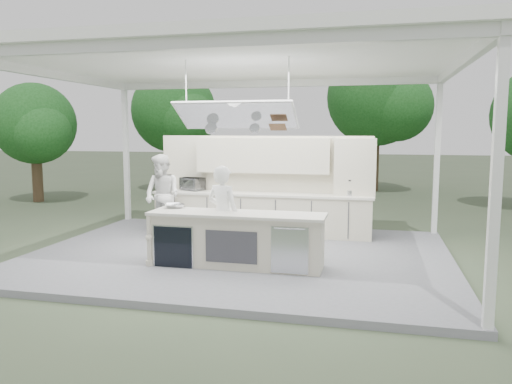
% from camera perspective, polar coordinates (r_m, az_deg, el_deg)
% --- Properties ---
extents(ground, '(90.00, 90.00, 0.00)m').
position_cam_1_polar(ground, '(9.82, -1.90, -7.65)').
color(ground, '#3F4B33').
rests_on(ground, ground).
extents(stage_deck, '(8.00, 6.00, 0.12)m').
position_cam_1_polar(stage_deck, '(9.81, -1.90, -7.32)').
color(stage_deck, slate).
rests_on(stage_deck, ground).
extents(tent, '(8.20, 6.20, 3.86)m').
position_cam_1_polar(tent, '(9.57, -1.99, 14.36)').
color(tent, white).
rests_on(tent, ground).
extents(demo_island, '(3.10, 0.79, 0.95)m').
position_cam_1_polar(demo_island, '(8.78, -2.37, -5.43)').
color(demo_island, beige).
rests_on(demo_island, stage_deck).
extents(back_counter, '(5.08, 0.72, 0.95)m').
position_cam_1_polar(back_counter, '(11.50, 0.59, -2.43)').
color(back_counter, beige).
rests_on(back_counter, stage_deck).
extents(back_wall_unit, '(5.05, 0.48, 2.25)m').
position_cam_1_polar(back_wall_unit, '(11.50, 3.00, 2.46)').
color(back_wall_unit, beige).
rests_on(back_wall_unit, stage_deck).
extents(tree_cluster, '(19.55, 9.40, 5.85)m').
position_cam_1_polar(tree_cluster, '(19.14, 5.45, 9.40)').
color(tree_cluster, '#4B3B25').
rests_on(tree_cluster, ground).
extents(head_chef, '(0.74, 0.60, 1.75)m').
position_cam_1_polar(head_chef, '(8.99, -3.79, -2.55)').
color(head_chef, white).
rests_on(head_chef, stage_deck).
extents(sous_chef, '(1.07, 0.94, 1.85)m').
position_cam_1_polar(sous_chef, '(11.33, -10.64, -0.42)').
color(sous_chef, white).
rests_on(sous_chef, stage_deck).
extents(toaster_oven, '(0.65, 0.56, 0.30)m').
position_cam_1_polar(toaster_oven, '(12.01, -7.28, 0.92)').
color(toaster_oven, '#B2B4B9').
rests_on(toaster_oven, back_counter).
extents(bowl_large, '(0.41, 0.41, 0.08)m').
position_cam_1_polar(bowl_large, '(9.35, -9.50, -1.56)').
color(bowl_large, silver).
rests_on(bowl_large, demo_island).
extents(bowl_small, '(0.25, 0.25, 0.07)m').
position_cam_1_polar(bowl_small, '(9.31, -8.88, -1.60)').
color(bowl_small, '#B7B9BE').
rests_on(bowl_small, demo_island).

